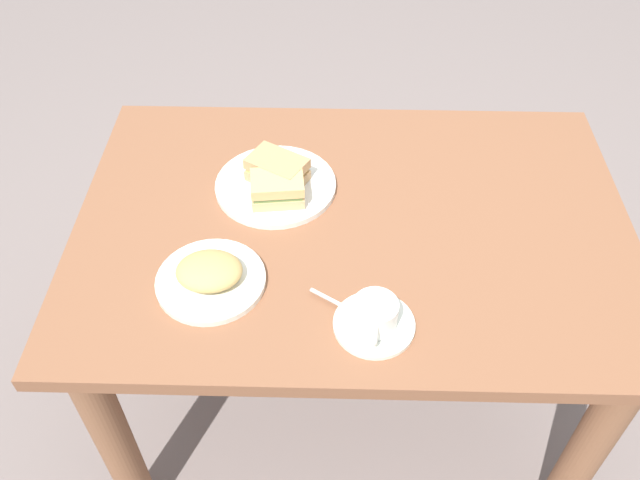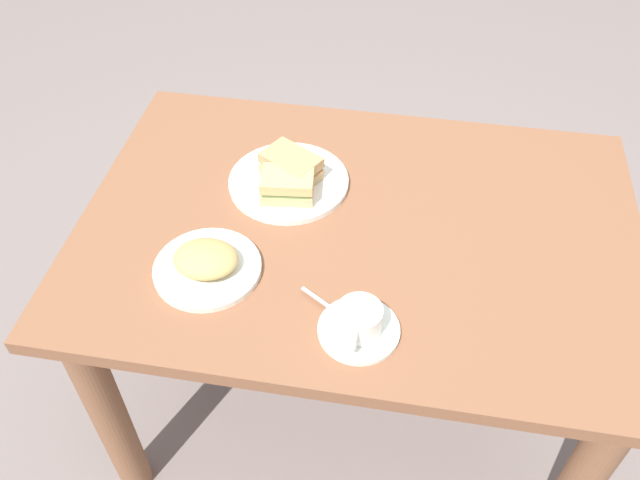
% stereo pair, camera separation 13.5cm
% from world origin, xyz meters
% --- Properties ---
extents(ground_plane, '(6.00, 6.00, 0.00)m').
position_xyz_m(ground_plane, '(0.00, 0.00, 0.00)').
color(ground_plane, slate).
extents(dining_table, '(1.20, 0.83, 0.71)m').
position_xyz_m(dining_table, '(0.00, 0.00, 0.57)').
color(dining_table, brown).
rests_on(dining_table, ground_plane).
extents(sandwich_plate, '(0.27, 0.27, 0.01)m').
position_xyz_m(sandwich_plate, '(-0.18, 0.10, 0.71)').
color(sandwich_plate, white).
rests_on(sandwich_plate, dining_table).
extents(sandwich_front, '(0.15, 0.14, 0.06)m').
position_xyz_m(sandwich_front, '(-0.17, 0.12, 0.75)').
color(sandwich_front, tan).
rests_on(sandwich_front, sandwich_plate).
extents(sandwich_back, '(0.12, 0.10, 0.06)m').
position_xyz_m(sandwich_back, '(-0.17, 0.05, 0.75)').
color(sandwich_back, tan).
rests_on(sandwich_back, sandwich_plate).
extents(coffee_saucer, '(0.15, 0.15, 0.01)m').
position_xyz_m(coffee_saucer, '(0.04, -0.28, 0.71)').
color(coffee_saucer, white).
rests_on(coffee_saucer, dining_table).
extents(coffee_cup, '(0.08, 0.11, 0.06)m').
position_xyz_m(coffee_cup, '(0.04, -0.28, 0.75)').
color(coffee_cup, white).
rests_on(coffee_cup, coffee_saucer).
extents(spoon, '(0.09, 0.06, 0.01)m').
position_xyz_m(spoon, '(-0.03, -0.24, 0.72)').
color(spoon, silver).
rests_on(spoon, coffee_saucer).
extents(side_plate, '(0.22, 0.22, 0.01)m').
position_xyz_m(side_plate, '(-0.28, -0.18, 0.71)').
color(side_plate, white).
rests_on(side_plate, dining_table).
extents(side_food_pile, '(0.13, 0.11, 0.04)m').
position_xyz_m(side_food_pile, '(-0.28, -0.18, 0.74)').
color(side_food_pile, tan).
rests_on(side_food_pile, side_plate).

